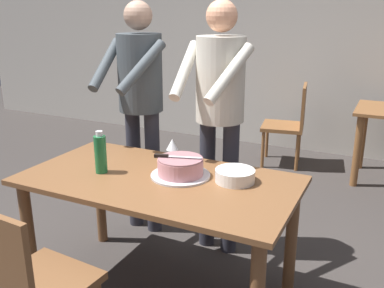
{
  "coord_description": "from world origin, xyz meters",
  "views": [
    {
      "loc": [
        1.14,
        -1.92,
        1.66
      ],
      "look_at": [
        0.1,
        0.23,
        0.9
      ],
      "focal_mm": 39.71,
      "sensor_mm": 36.0,
      "label": 1
    }
  ],
  "objects_px": {
    "cake_on_platter": "(180,168)",
    "cake_knife": "(168,156)",
    "wine_glass_near": "(172,145)",
    "person_standing_beside": "(140,94)",
    "chair_near_side": "(25,283)",
    "plate_stack": "(235,176)",
    "person_cutting_cake": "(219,102)",
    "background_chair_1": "(290,122)",
    "main_dining_table": "(159,197)",
    "water_bottle": "(101,154)"
  },
  "relations": [
    {
      "from": "cake_on_platter",
      "to": "cake_knife",
      "type": "distance_m",
      "value": 0.1
    },
    {
      "from": "cake_knife",
      "to": "person_cutting_cake",
      "type": "height_order",
      "value": "person_cutting_cake"
    },
    {
      "from": "cake_on_platter",
      "to": "person_cutting_cake",
      "type": "height_order",
      "value": "person_cutting_cake"
    },
    {
      "from": "cake_on_platter",
      "to": "chair_near_side",
      "type": "xyz_separation_m",
      "value": [
        -0.33,
        -0.87,
        -0.31
      ]
    },
    {
      "from": "plate_stack",
      "to": "person_cutting_cake",
      "type": "height_order",
      "value": "person_cutting_cake"
    },
    {
      "from": "main_dining_table",
      "to": "cake_knife",
      "type": "relative_size",
      "value": 5.85
    },
    {
      "from": "person_cutting_cake",
      "to": "background_chair_1",
      "type": "height_order",
      "value": "person_cutting_cake"
    },
    {
      "from": "main_dining_table",
      "to": "water_bottle",
      "type": "bearing_deg",
      "value": -168.68
    },
    {
      "from": "background_chair_1",
      "to": "plate_stack",
      "type": "bearing_deg",
      "value": -83.89
    },
    {
      "from": "plate_stack",
      "to": "person_standing_beside",
      "type": "xyz_separation_m",
      "value": [
        -0.93,
        0.51,
        0.29
      ]
    },
    {
      "from": "wine_glass_near",
      "to": "chair_near_side",
      "type": "bearing_deg",
      "value": -99.02
    },
    {
      "from": "cake_on_platter",
      "to": "person_standing_beside",
      "type": "xyz_separation_m",
      "value": [
        -0.63,
        0.57,
        0.27
      ]
    },
    {
      "from": "background_chair_1",
      "to": "main_dining_table",
      "type": "bearing_deg",
      "value": -93.21
    },
    {
      "from": "cake_on_platter",
      "to": "chair_near_side",
      "type": "distance_m",
      "value": 0.98
    },
    {
      "from": "chair_near_side",
      "to": "background_chair_1",
      "type": "distance_m",
      "value": 3.39
    },
    {
      "from": "cake_on_platter",
      "to": "wine_glass_near",
      "type": "distance_m",
      "value": 0.27
    },
    {
      "from": "plate_stack",
      "to": "main_dining_table",
      "type": "bearing_deg",
      "value": -160.91
    },
    {
      "from": "person_cutting_cake",
      "to": "background_chair_1",
      "type": "bearing_deg",
      "value": 88.92
    },
    {
      "from": "person_standing_beside",
      "to": "person_cutting_cake",
      "type": "bearing_deg",
      "value": -2.71
    },
    {
      "from": "water_bottle",
      "to": "cake_on_platter",
      "type": "bearing_deg",
      "value": 18.44
    },
    {
      "from": "wine_glass_near",
      "to": "person_standing_beside",
      "type": "height_order",
      "value": "person_standing_beside"
    },
    {
      "from": "main_dining_table",
      "to": "chair_near_side",
      "type": "relative_size",
      "value": 1.72
    },
    {
      "from": "cake_on_platter",
      "to": "cake_knife",
      "type": "relative_size",
      "value": 1.28
    },
    {
      "from": "water_bottle",
      "to": "person_standing_beside",
      "type": "bearing_deg",
      "value": 104.27
    },
    {
      "from": "cake_on_platter",
      "to": "chair_near_side",
      "type": "relative_size",
      "value": 0.38
    },
    {
      "from": "plate_stack",
      "to": "background_chair_1",
      "type": "relative_size",
      "value": 0.24
    },
    {
      "from": "main_dining_table",
      "to": "person_cutting_cake",
      "type": "height_order",
      "value": "person_cutting_cake"
    },
    {
      "from": "main_dining_table",
      "to": "person_cutting_cake",
      "type": "bearing_deg",
      "value": 80.18
    },
    {
      "from": "cake_knife",
      "to": "person_standing_beside",
      "type": "bearing_deg",
      "value": 133.15
    },
    {
      "from": "cake_on_platter",
      "to": "water_bottle",
      "type": "relative_size",
      "value": 1.36
    },
    {
      "from": "cake_knife",
      "to": "chair_near_side",
      "type": "distance_m",
      "value": 0.96
    },
    {
      "from": "cake_knife",
      "to": "chair_near_side",
      "type": "bearing_deg",
      "value": -107.44
    },
    {
      "from": "person_cutting_cake",
      "to": "chair_near_side",
      "type": "relative_size",
      "value": 1.91
    },
    {
      "from": "person_standing_beside",
      "to": "main_dining_table",
      "type": "bearing_deg",
      "value": -51.11
    },
    {
      "from": "wine_glass_near",
      "to": "water_bottle",
      "type": "relative_size",
      "value": 0.58
    },
    {
      "from": "person_standing_beside",
      "to": "background_chair_1",
      "type": "distance_m",
      "value": 2.13
    },
    {
      "from": "main_dining_table",
      "to": "wine_glass_near",
      "type": "xyz_separation_m",
      "value": [
        -0.06,
        0.29,
        0.22
      ]
    },
    {
      "from": "water_bottle",
      "to": "person_cutting_cake",
      "type": "bearing_deg",
      "value": 56.89
    },
    {
      "from": "cake_on_platter",
      "to": "water_bottle",
      "type": "xyz_separation_m",
      "value": [
        -0.44,
        -0.15,
        0.06
      ]
    },
    {
      "from": "person_standing_beside",
      "to": "chair_near_side",
      "type": "height_order",
      "value": "person_standing_beside"
    },
    {
      "from": "person_cutting_cake",
      "to": "person_standing_beside",
      "type": "bearing_deg",
      "value": 177.29
    },
    {
      "from": "cake_knife",
      "to": "chair_near_side",
      "type": "height_order",
      "value": "chair_near_side"
    },
    {
      "from": "cake_knife",
      "to": "wine_glass_near",
      "type": "distance_m",
      "value": 0.25
    },
    {
      "from": "plate_stack",
      "to": "chair_near_side",
      "type": "xyz_separation_m",
      "value": [
        -0.64,
        -0.93,
        -0.29
      ]
    },
    {
      "from": "chair_near_side",
      "to": "person_standing_beside",
      "type": "bearing_deg",
      "value": 101.42
    },
    {
      "from": "cake_knife",
      "to": "plate_stack",
      "type": "bearing_deg",
      "value": 12.35
    },
    {
      "from": "main_dining_table",
      "to": "person_standing_beside",
      "type": "xyz_separation_m",
      "value": [
        -0.53,
        0.65,
        0.44
      ]
    },
    {
      "from": "main_dining_table",
      "to": "water_bottle",
      "type": "xyz_separation_m",
      "value": [
        -0.34,
        -0.07,
        0.23
      ]
    },
    {
      "from": "cake_knife",
      "to": "person_cutting_cake",
      "type": "bearing_deg",
      "value": 82.21
    },
    {
      "from": "water_bottle",
      "to": "person_standing_beside",
      "type": "distance_m",
      "value": 0.77
    }
  ]
}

